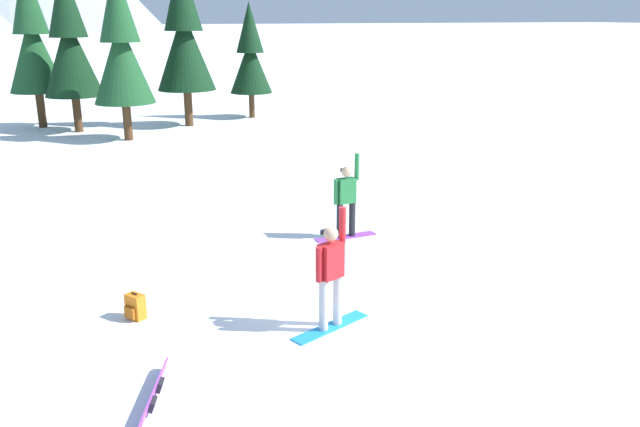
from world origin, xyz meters
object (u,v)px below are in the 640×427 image
(pine_tree_tall, at_px, (121,47))
(pine_tree_broad, at_px, (184,35))
(pine_tree_young, at_px, (69,42))
(pine_tree_twin, at_px, (250,55))
(snowboarder_foreground, at_px, (331,274))
(snowboarder_midground, at_px, (346,199))
(loose_snowboard_far_spare, at_px, (154,395))
(pine_tree_short, at_px, (32,38))
(backpack_orange, at_px, (135,307))

(pine_tree_tall, xyz_separation_m, pine_tree_broad, (3.08, 2.62, 0.34))
(pine_tree_tall, xyz_separation_m, pine_tree_young, (-1.80, 2.92, 0.12))
(pine_tree_twin, bearing_deg, snowboarder_foreground, -103.88)
(pine_tree_broad, bearing_deg, snowboarder_foreground, -95.64)
(snowboarder_midground, bearing_deg, pine_tree_tall, 102.08)
(loose_snowboard_far_spare, relative_size, pine_tree_twin, 0.30)
(snowboarder_midground, xyz_separation_m, pine_tree_short, (-6.41, 19.51, 3.06))
(snowboarder_foreground, height_order, backpack_orange, snowboarder_foreground)
(pine_tree_tall, relative_size, pine_tree_young, 0.97)
(pine_tree_short, bearing_deg, pine_tree_tall, -55.98)
(backpack_orange, xyz_separation_m, pine_tree_young, (0.15, 19.99, 3.68))
(snowboarder_foreground, height_order, snowboarder_midground, snowboarder_foreground)
(snowboarder_midground, bearing_deg, backpack_orange, -154.64)
(snowboarder_foreground, xyz_separation_m, snowboarder_midground, (2.16, 4.02, -0.04))
(loose_snowboard_far_spare, height_order, pine_tree_young, pine_tree_young)
(backpack_orange, bearing_deg, pine_tree_twin, 67.93)
(backpack_orange, xyz_separation_m, pine_tree_broad, (5.04, 19.70, 3.91))
(backpack_orange, bearing_deg, snowboarder_midground, 25.36)
(pine_tree_tall, bearing_deg, loose_snowboard_far_spare, -95.99)
(snowboarder_foreground, bearing_deg, backpack_orange, 151.28)
(loose_snowboard_far_spare, height_order, pine_tree_twin, pine_tree_twin)
(pine_tree_twin, relative_size, pine_tree_young, 0.79)
(pine_tree_short, relative_size, pine_tree_broad, 0.97)
(loose_snowboard_far_spare, height_order, pine_tree_tall, pine_tree_tall)
(snowboarder_foreground, height_order, pine_tree_twin, pine_tree_twin)
(snowboarder_midground, xyz_separation_m, loose_snowboard_far_spare, (-5.21, -5.11, -0.79))
(backpack_orange, relative_size, pine_tree_tall, 0.07)
(pine_tree_twin, distance_m, pine_tree_broad, 3.87)
(backpack_orange, height_order, pine_tree_broad, pine_tree_broad)
(snowboarder_foreground, relative_size, pine_tree_twin, 0.36)
(pine_tree_short, relative_size, pine_tree_twin, 1.30)
(pine_tree_twin, height_order, pine_tree_broad, pine_tree_broad)
(pine_tree_short, distance_m, pine_tree_broad, 6.74)
(snowboarder_foreground, bearing_deg, pine_tree_broad, 84.36)
(backpack_orange, xyz_separation_m, pine_tree_twin, (8.52, 21.03, 2.86))
(pine_tree_tall, height_order, pine_tree_broad, pine_tree_broad)
(snowboarder_midground, relative_size, pine_tree_short, 0.27)
(pine_tree_tall, bearing_deg, snowboarder_midground, -77.92)
(snowboarder_foreground, xyz_separation_m, pine_tree_twin, (5.59, 22.63, 2.11))
(loose_snowboard_far_spare, distance_m, pine_tree_broad, 23.33)
(pine_tree_short, height_order, pine_tree_young, pine_tree_short)
(loose_snowboard_far_spare, distance_m, pine_tree_short, 24.95)
(loose_snowboard_far_spare, xyz_separation_m, pine_tree_short, (-1.20, 24.62, 3.86))
(snowboarder_midground, distance_m, pine_tree_young, 18.50)
(snowboarder_foreground, distance_m, pine_tree_tall, 18.92)
(pine_tree_tall, relative_size, pine_tree_broad, 0.92)
(snowboarder_foreground, distance_m, pine_tree_young, 21.97)
(pine_tree_short, xyz_separation_m, pine_tree_young, (1.47, -1.93, -0.10))
(pine_tree_broad, distance_m, pine_tree_young, 4.90)
(pine_tree_young, bearing_deg, snowboarder_foreground, -82.67)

